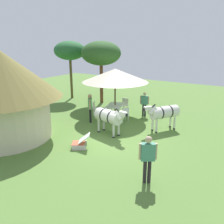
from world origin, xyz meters
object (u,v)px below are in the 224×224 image
at_px(thatched_hut, 2,89).
at_px(zebra_by_umbrella, 109,117).
at_px(shade_umbrella, 115,75).
at_px(patio_chair_near_hut, 125,114).
at_px(guest_beside_umbrella, 90,106).
at_px(patio_dining_table, 115,106).
at_px(guest_behind_table, 144,102).
at_px(striped_lounge_chair, 81,142).
at_px(acacia_tree_behind_hut, 70,51).
at_px(patio_chair_west_end, 125,104).
at_px(acacia_tree_left_background, 101,54).
at_px(standing_watcher, 148,155).
at_px(patio_chair_east_end, 95,107).
at_px(zebra_nearest_camera, 163,113).

distance_m(thatched_hut, zebra_by_umbrella, 5.26).
bearing_deg(shade_umbrella, patio_chair_near_hut, -121.52).
xyz_separation_m(guest_beside_umbrella, zebra_by_umbrella, (-0.94, -1.94, -0.06)).
height_order(shade_umbrella, patio_dining_table, shade_umbrella).
xyz_separation_m(shade_umbrella, patio_dining_table, (-0.00, -0.00, -1.93)).
xyz_separation_m(shade_umbrella, guest_behind_table, (1.04, -1.53, -1.67)).
bearing_deg(striped_lounge_chair, guest_behind_table, -36.60).
xyz_separation_m(guest_beside_umbrella, acacia_tree_behind_hut, (4.06, 5.10, 2.83)).
xyz_separation_m(patio_chair_west_end, guest_behind_table, (-0.23, -1.56, 0.41)).
bearing_deg(patio_chair_near_hut, thatched_hut, 175.36).
bearing_deg(acacia_tree_left_background, standing_watcher, -136.87).
bearing_deg(acacia_tree_left_background, patio_dining_table, -131.07).
bearing_deg(standing_watcher, acacia_tree_left_background, 99.37).
bearing_deg(patio_chair_near_hut, shade_umbrella, 90.00).
relative_size(zebra_by_umbrella, acacia_tree_behind_hut, 0.45).
bearing_deg(shade_umbrella, standing_watcher, -139.67).
relative_size(patio_chair_east_end, striped_lounge_chair, 0.95).
height_order(acacia_tree_left_background, acacia_tree_behind_hut, acacia_tree_behind_hut).
bearing_deg(patio_chair_near_hut, patio_chair_east_end, 117.67).
distance_m(patio_chair_east_end, striped_lounge_chair, 4.80).
distance_m(shade_umbrella, acacia_tree_left_background, 3.72).
bearing_deg(patio_chair_near_hut, guest_behind_table, 16.51).
bearing_deg(acacia_tree_left_background, zebra_nearest_camera, -116.09).
height_order(patio_chair_near_hut, guest_behind_table, guest_behind_table).
distance_m(guest_behind_table, standing_watcher, 7.36).
bearing_deg(acacia_tree_left_background, zebra_by_umbrella, -141.43).
relative_size(patio_dining_table, acacia_tree_behind_hut, 0.36).
relative_size(acacia_tree_left_background, acacia_tree_behind_hut, 1.00).
distance_m(shade_umbrella, patio_chair_west_end, 2.43).
height_order(thatched_hut, guest_beside_umbrella, thatched_hut).
height_order(striped_lounge_chair, zebra_by_umbrella, zebra_by_umbrella).
bearing_deg(guest_beside_umbrella, guest_behind_table, -72.98).
bearing_deg(zebra_nearest_camera, patio_chair_east_end, 30.26).
xyz_separation_m(guest_beside_umbrella, striped_lounge_chair, (-2.96, -1.74, -0.75)).
distance_m(patio_dining_table, patio_chair_east_end, 1.27).
bearing_deg(guest_behind_table, zebra_by_umbrella, -116.51).
relative_size(patio_chair_near_hut, acacia_tree_behind_hut, 0.19).
xyz_separation_m(patio_chair_east_end, guest_beside_umbrella, (-1.24, -0.55, 0.49)).
bearing_deg(acacia_tree_behind_hut, zebra_nearest_camera, -107.95).
bearing_deg(patio_chair_west_end, zebra_by_umbrella, 107.68).
bearing_deg(guest_beside_umbrella, zebra_by_umbrella, -151.15).
bearing_deg(guest_behind_table, guest_beside_umbrella, -150.91).
xyz_separation_m(thatched_hut, guest_behind_table, (6.81, -4.19, -1.52)).
xyz_separation_m(patio_chair_west_end, patio_chair_east_end, (-1.78, 1.13, 0.00)).
bearing_deg(guest_behind_table, shade_umbrella, -169.30).
bearing_deg(shade_umbrella, thatched_hut, 155.29).
xyz_separation_m(patio_dining_table, acacia_tree_left_background, (2.33, 2.67, 3.05)).
relative_size(patio_chair_near_hut, acacia_tree_left_background, 0.19).
relative_size(patio_chair_west_end, guest_behind_table, 0.58).
xyz_separation_m(zebra_nearest_camera, zebra_by_umbrella, (-2.04, 2.09, -0.03)).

